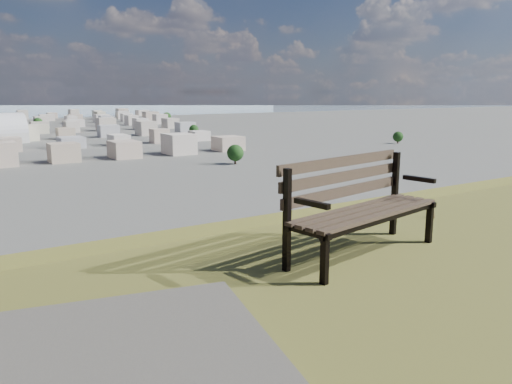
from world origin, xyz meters
TOP-DOWN VIEW (x-y plane):
  - park_bench at (0.57, 2.67)m, footprint 1.90×0.90m

SIDE VIEW (x-z plane):
  - park_bench at x=0.57m, z-range 25.06..26.01m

